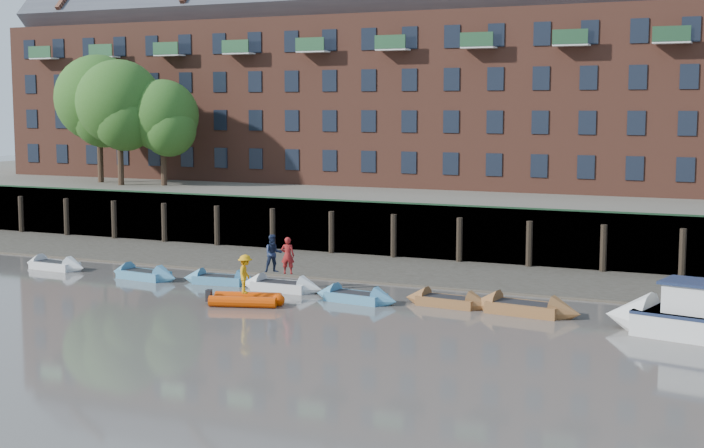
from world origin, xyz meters
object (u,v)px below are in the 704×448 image
Objects in this scene: rowboat_3 at (281,286)px; rowboat_5 at (448,301)px; rowboat_2 at (220,280)px; rib_tender at (248,300)px; rowboat_1 at (144,275)px; person_rib_crew at (245,274)px; motor_launch at (679,318)px; rowboat_4 at (356,297)px; person_rower_a at (288,255)px; rowboat_0 at (55,265)px; person_rower_b at (273,254)px; rowboat_6 at (525,308)px.

rowboat_3 is 8.47m from rowboat_5.
rib_tender is (3.98, -4.01, 0.04)m from rowboat_2.
person_rib_crew reaches higher than rowboat_1.
rowboat_5 is 10.14m from motor_launch.
person_rib_crew is at bearing -140.64° from rowboat_4.
rowboat_3 is at bearing 77.45° from rib_tender.
person_rower_a reaches higher than rib_tender.
person_rib_crew reaches higher than rowboat_5.
rib_tender is 1.91× the size of person_rower_a.
person_rower_a is (8.35, 0.06, 1.52)m from rowboat_1.
rowboat_3 reaches higher than rowboat_4.
person_rower_a is at bearing 4.20° from rowboat_3.
rowboat_1 is 0.61× the size of motor_launch.
rowboat_4 is (18.60, -1.40, 0.00)m from rowboat_0.
motor_launch is 4.10× the size of person_rib_crew.
rowboat_0 is at bearing 138.84° from person_rower_b.
motor_launch is (18.45, -1.85, 0.50)m from rowboat_3.
person_rower_b is (-0.50, 0.12, 1.55)m from rowboat_3.
person_rower_a is at bearing 7.47° from rowboat_1.
rowboat_0 is 6.26m from rowboat_1.
rib_tender is at bearing 73.07° from person_rower_a.
rowboat_1 is 1.29× the size of rib_tender.
rowboat_0 reaches higher than rib_tender.
rowboat_5 is at bearing 6.05° from rib_tender.
rowboat_0 is 18.65m from rowboat_4.
rowboat_0 is 1.02× the size of rowboat_2.
rowboat_1 is 8.01m from rowboat_3.
rowboat_5 is 9.10m from person_rib_crew.
motor_launch is (14.11, -0.89, 0.50)m from rowboat_4.
rowboat_0 is 0.96× the size of rowboat_1.
rowboat_2 is 5.65m from rib_tender.
rowboat_2 is at bearing -177.19° from rowboat_5.
rowboat_5 is at bearing 1.86° from rowboat_0.
rowboat_5 is at bearing 163.04° from person_rower_a.
rowboat_2 is 0.97× the size of rowboat_5.
rowboat_2 is 12.19m from rowboat_5.
rowboat_0 is 2.42× the size of person_rib_crew.
person_rib_crew is (-0.18, -3.67, -0.33)m from person_rower_a.
motor_launch reaches higher than rowboat_6.
rowboat_4 is 4.40m from person_rower_a.
person_rower_b is (13.76, -0.32, 1.56)m from rowboat_0.
rowboat_4 is at bearing -52.35° from person_rower_b.
person_rower_b reaches higher than rowboat_1.
rowboat_2 is at bearing 24.33° from person_rib_crew.
rowboat_1 is at bearing -177.57° from rowboat_4.
person_rib_crew reaches higher than rowboat_4.
rowboat_5 is at bearing 2.61° from motor_launch.
person_rower_b is (-0.84, 0.09, 0.03)m from person_rower_a.
motor_launch is (18.18, 1.75, 0.47)m from rib_tender.
rowboat_0 is at bearing 147.63° from rib_tender.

